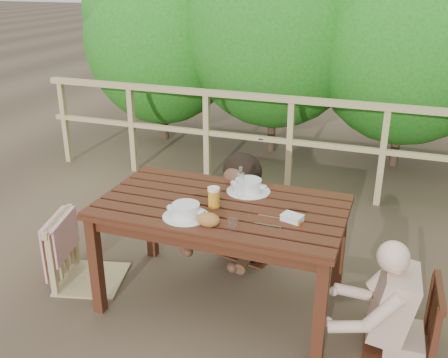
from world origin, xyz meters
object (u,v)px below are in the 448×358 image
(chair_right, at_px, (406,287))
(beer_glass, at_px, (214,198))
(soup_near, at_px, (186,211))
(diner_right, at_px, (416,265))
(tumbler, at_px, (233,225))
(butter_tub, at_px, (292,219))
(bottle, at_px, (241,183))
(woman, at_px, (253,174))
(table, at_px, (221,255))
(bread_roll, at_px, (208,220))
(chair_left, at_px, (86,223))
(soup_far, at_px, (248,186))
(chair_far, at_px, (252,207))

(chair_right, height_order, beer_glass, beer_glass)
(soup_near, bearing_deg, diner_right, 7.70)
(tumbler, distance_m, butter_tub, 0.37)
(bottle, bearing_deg, woman, 97.90)
(tumbler, relative_size, butter_tub, 0.63)
(beer_glass, height_order, bottle, bottle)
(table, distance_m, diner_right, 1.23)
(soup_near, height_order, beer_glass, beer_glass)
(woman, height_order, beer_glass, woman)
(bread_roll, xyz_separation_m, beer_glass, (-0.05, 0.23, 0.03))
(bread_roll, distance_m, butter_tub, 0.50)
(chair_left, xyz_separation_m, woman, (0.99, 0.81, 0.21))
(soup_far, xyz_separation_m, butter_tub, (0.38, -0.33, -0.02))
(diner_right, bearing_deg, chair_right, 87.38)
(soup_far, relative_size, bottle, 1.34)
(tumbler, bearing_deg, beer_glass, 131.10)
(soup_near, bearing_deg, table, 60.17)
(diner_right, xyz_separation_m, butter_tub, (-0.73, -0.02, 0.18))
(table, bearing_deg, tumbler, -59.14)
(soup_near, xyz_separation_m, beer_glass, (0.11, 0.18, 0.03))
(woman, bearing_deg, soup_near, 94.21)
(soup_far, relative_size, bread_roll, 2.11)
(table, distance_m, soup_far, 0.50)
(soup_near, relative_size, soup_far, 0.97)
(chair_right, bearing_deg, woman, -126.13)
(bread_roll, xyz_separation_m, butter_tub, (0.46, 0.21, -0.01))
(bottle, bearing_deg, diner_right, -10.75)
(table, bearing_deg, butter_tub, -9.73)
(woman, bearing_deg, butter_tub, 133.67)
(chair_left, height_order, diner_right, diner_right)
(diner_right, bearing_deg, bottle, 76.63)
(bread_roll, relative_size, butter_tub, 1.13)
(table, height_order, chair_right, chair_right)
(chair_far, distance_m, woman, 0.27)
(butter_tub, bearing_deg, bottle, 165.88)
(soup_near, relative_size, bottle, 1.30)
(chair_left, bearing_deg, soup_far, -86.94)
(chair_far, bearing_deg, woman, 102.58)
(bread_roll, bearing_deg, chair_right, 11.30)
(bottle, bearing_deg, beer_glass, -116.44)
(diner_right, bearing_deg, woman, 54.53)
(table, distance_m, bottle, 0.51)
(chair_far, height_order, soup_near, soup_near)
(chair_left, relative_size, diner_right, 0.82)
(chair_far, relative_size, butter_tub, 6.59)
(diner_right, relative_size, beer_glass, 7.84)
(chair_far, bearing_deg, soup_near, -85.96)
(woman, xyz_separation_m, tumbler, (0.18, -1.02, 0.09))
(chair_left, relative_size, chair_right, 1.13)
(bottle, bearing_deg, chair_left, -167.07)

